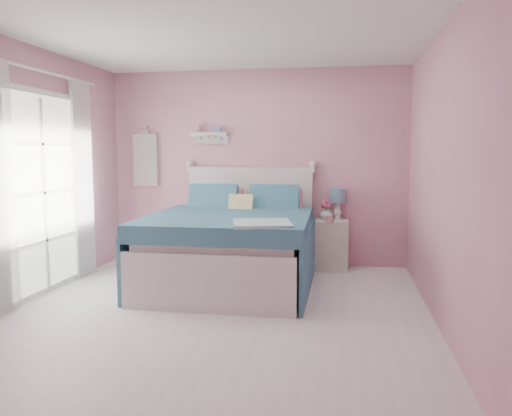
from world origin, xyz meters
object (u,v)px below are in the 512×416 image
(nightstand, at_px, (331,245))
(table_lamp, at_px, (338,198))
(bed, at_px, (233,247))
(vase, at_px, (326,213))
(teacup, at_px, (329,219))

(nightstand, height_order, table_lamp, table_lamp)
(bed, bearing_deg, nightstand, 37.89)
(bed, relative_size, vase, 13.45)
(table_lamp, bearing_deg, teacup, -110.01)
(teacup, bearing_deg, vase, 101.69)
(bed, bearing_deg, vase, 40.37)
(bed, bearing_deg, teacup, 32.49)
(nightstand, distance_m, teacup, 0.39)
(nightstand, height_order, vase, vase)
(vase, distance_m, teacup, 0.21)
(bed, relative_size, teacup, 24.34)
(bed, height_order, nightstand, bed)
(bed, distance_m, teacup, 1.32)
(teacup, bearing_deg, table_lamp, 69.99)
(nightstand, relative_size, teacup, 6.86)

